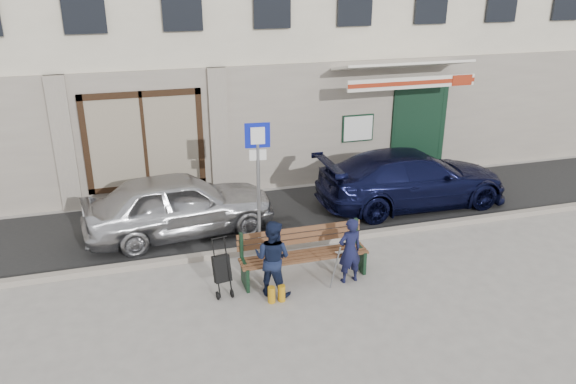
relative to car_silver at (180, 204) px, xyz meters
name	(u,v)px	position (x,y,z in m)	size (l,w,h in m)	color
ground	(343,279)	(2.66, -2.82, -0.69)	(80.00, 80.00, 0.00)	#9E9991
asphalt_lane	(294,214)	(2.66, 0.28, -0.68)	(60.00, 3.20, 0.01)	#282828
curb	(317,241)	(2.66, -1.32, -0.63)	(60.00, 0.18, 0.12)	#9E9384
car_silver	(180,204)	(0.00, 0.00, 0.00)	(1.62, 4.04, 1.38)	#B8B9BD
car_navy	(412,178)	(5.57, 0.05, -0.01)	(1.90, 4.66, 1.35)	black
parking_sign	(258,166)	(1.47, -1.14, 1.08)	(0.49, 0.09, 2.65)	gray
bench	(302,255)	(1.93, -2.53, -0.23)	(2.40, 1.17, 0.98)	brown
man	(350,250)	(2.73, -2.91, -0.06)	(0.46, 0.30, 1.26)	#121432
woman	(272,258)	(1.28, -2.91, 0.01)	(0.68, 0.53, 1.40)	#131B35
stroller	(222,270)	(0.43, -2.65, -0.23)	(0.33, 0.45, 1.03)	black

